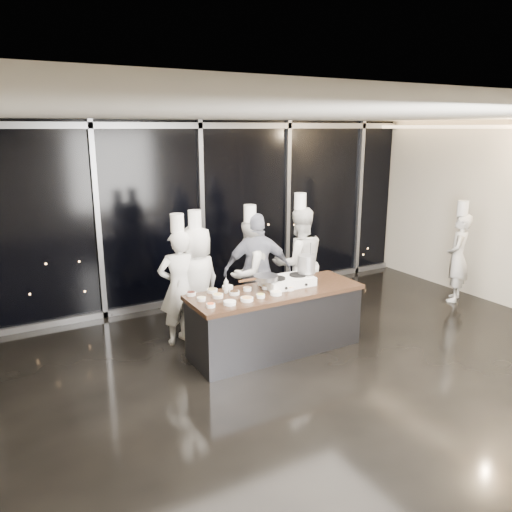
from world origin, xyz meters
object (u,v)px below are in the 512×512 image
(stock_pot, at_px, (307,264))
(chef_center, at_px, (250,273))
(chef_left, at_px, (197,283))
(chef_right, at_px, (299,263))
(chef_side, at_px, (458,256))
(frying_pan, at_px, (265,277))
(guest, at_px, (258,271))
(chef_far_left, at_px, (180,286))
(demo_counter, at_px, (275,320))
(stove, at_px, (287,281))

(stock_pot, height_order, chef_center, chef_center)
(chef_left, height_order, chef_center, chef_left)
(chef_right, height_order, chef_side, chef_right)
(frying_pan, relative_size, guest, 0.33)
(chef_far_left, relative_size, chef_side, 1.04)
(demo_counter, xyz_separation_m, chef_left, (-0.78, 0.95, 0.41))
(frying_pan, xyz_separation_m, chef_side, (4.07, 0.10, -0.24))
(chef_side, bearing_deg, chef_far_left, -42.07)
(frying_pan, bearing_deg, chef_side, 1.88)
(frying_pan, distance_m, chef_center, 0.98)
(chef_right, relative_size, chef_side, 1.13)
(chef_center, height_order, chef_right, chef_right)
(chef_left, bearing_deg, stove, 121.70)
(demo_counter, relative_size, chef_far_left, 1.29)
(stove, bearing_deg, demo_counter, -159.32)
(chef_center, xyz_separation_m, chef_side, (3.81, -0.82, -0.04))
(chef_far_left, height_order, guest, chef_far_left)
(stove, relative_size, stock_pot, 2.80)
(stock_pot, height_order, chef_right, chef_right)
(chef_far_left, height_order, chef_right, chef_right)
(chef_far_left, bearing_deg, chef_side, -178.54)
(chef_left, bearing_deg, frying_pan, 109.86)
(chef_center, distance_m, chef_side, 3.89)
(chef_left, bearing_deg, chef_far_left, -11.70)
(chef_far_left, relative_size, chef_left, 0.99)
(demo_counter, height_order, chef_center, chef_center)
(frying_pan, height_order, chef_right, chef_right)
(frying_pan, bearing_deg, chef_right, 36.77)
(frying_pan, xyz_separation_m, chef_far_left, (-0.95, 0.81, -0.21))
(frying_pan, bearing_deg, demo_counter, -42.87)
(stove, relative_size, chef_right, 0.35)
(chef_left, bearing_deg, chef_side, 152.53)
(chef_side, bearing_deg, stock_pot, -32.21)
(guest, distance_m, chef_side, 3.79)
(chef_side, bearing_deg, frying_pan, -32.59)
(guest, height_order, chef_side, chef_side)
(stock_pot, height_order, chef_side, chef_side)
(demo_counter, distance_m, guest, 1.06)
(stock_pot, relative_size, guest, 0.14)
(chef_center, xyz_separation_m, guest, (0.09, -0.09, 0.04))
(stove, distance_m, chef_center, 0.94)
(chef_center, relative_size, chef_right, 0.93)
(chef_left, bearing_deg, chef_center, 165.88)
(chef_far_left, distance_m, chef_left, 0.28)
(stove, distance_m, chef_side, 3.72)
(chef_left, height_order, chef_right, chef_right)
(stove, height_order, stock_pot, stock_pot)
(chef_side, bearing_deg, guest, -45.08)
(stove, xyz_separation_m, guest, (-0.01, 0.84, -0.06))
(stock_pot, xyz_separation_m, chef_center, (-0.42, 0.92, -0.31))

